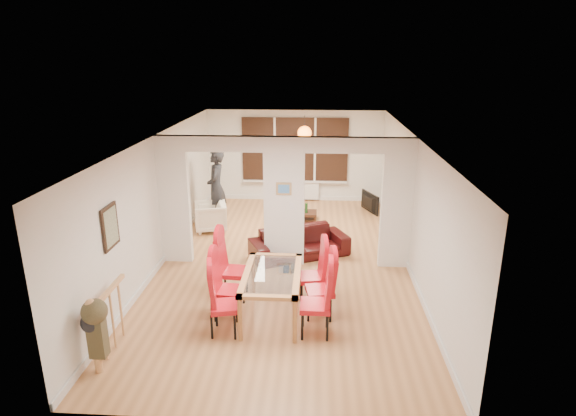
# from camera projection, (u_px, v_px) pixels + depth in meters

# --- Properties ---
(floor) EXTENTS (5.00, 9.00, 0.01)m
(floor) POSITION_uv_depth(u_px,v_px,m) (284.00, 262.00, 9.88)
(floor) COLOR #BB7E4B
(floor) RESTS_ON ground
(room_walls) EXTENTS (5.00, 9.00, 2.60)m
(room_walls) POSITION_uv_depth(u_px,v_px,m) (284.00, 202.00, 9.49)
(room_walls) COLOR silver
(room_walls) RESTS_ON floor
(divider_wall) EXTENTS (5.00, 0.18, 2.60)m
(divider_wall) POSITION_uv_depth(u_px,v_px,m) (284.00, 202.00, 9.49)
(divider_wall) COLOR white
(divider_wall) RESTS_ON floor
(bay_window_blinds) EXTENTS (3.00, 0.08, 1.80)m
(bay_window_blinds) POSITION_uv_depth(u_px,v_px,m) (295.00, 149.00, 13.64)
(bay_window_blinds) COLOR black
(bay_window_blinds) RESTS_ON room_walls
(radiator) EXTENTS (1.40, 0.08, 0.50)m
(radiator) POSITION_uv_depth(u_px,v_px,m) (295.00, 191.00, 13.97)
(radiator) COLOR white
(radiator) RESTS_ON floor
(pendant_light) EXTENTS (0.36, 0.36, 0.36)m
(pendant_light) POSITION_uv_depth(u_px,v_px,m) (305.00, 133.00, 12.34)
(pendant_light) COLOR orange
(pendant_light) RESTS_ON room_walls
(stair_newel) EXTENTS (0.40, 1.20, 1.10)m
(stair_newel) POSITION_uv_depth(u_px,v_px,m) (110.00, 316.00, 6.81)
(stair_newel) COLOR tan
(stair_newel) RESTS_ON floor
(wall_poster) EXTENTS (0.04, 0.52, 0.67)m
(wall_poster) POSITION_uv_depth(u_px,v_px,m) (110.00, 227.00, 7.26)
(wall_poster) COLOR gray
(wall_poster) RESTS_ON room_walls
(pillar_photo) EXTENTS (0.30, 0.03, 0.25)m
(pillar_photo) POSITION_uv_depth(u_px,v_px,m) (284.00, 189.00, 9.30)
(pillar_photo) COLOR #4C8CD8
(pillar_photo) RESTS_ON divider_wall
(dining_table) EXTENTS (0.91, 1.62, 0.76)m
(dining_table) POSITION_uv_depth(u_px,v_px,m) (272.00, 294.00, 7.78)
(dining_table) COLOR #B57743
(dining_table) RESTS_ON floor
(dining_chair_la) EXTENTS (0.51, 0.51, 1.07)m
(dining_chair_la) POSITION_uv_depth(u_px,v_px,m) (225.00, 301.00, 7.24)
(dining_chair_la) COLOR red
(dining_chair_la) RESTS_ON floor
(dining_chair_lb) EXTENTS (0.46, 0.46, 1.08)m
(dining_chair_lb) POSITION_uv_depth(u_px,v_px,m) (227.00, 286.00, 7.70)
(dining_chair_lb) COLOR red
(dining_chair_lb) RESTS_ON floor
(dining_chair_lc) EXTENTS (0.51, 0.51, 1.17)m
(dining_chair_lc) POSITION_uv_depth(u_px,v_px,m) (233.00, 267.00, 8.29)
(dining_chair_lc) COLOR red
(dining_chair_lc) RESTS_ON floor
(dining_chair_ra) EXTENTS (0.46, 0.46, 1.13)m
(dining_chair_ra) POSITION_uv_depth(u_px,v_px,m) (315.00, 300.00, 7.20)
(dining_chair_ra) COLOR red
(dining_chair_ra) RESTS_ON floor
(dining_chair_rb) EXTENTS (0.50, 0.50, 1.08)m
(dining_chair_rb) POSITION_uv_depth(u_px,v_px,m) (320.00, 286.00, 7.71)
(dining_chair_rb) COLOR red
(dining_chair_rb) RESTS_ON floor
(dining_chair_rc) EXTENTS (0.49, 0.49, 1.07)m
(dining_chair_rc) POSITION_uv_depth(u_px,v_px,m) (312.00, 273.00, 8.19)
(dining_chair_rc) COLOR red
(dining_chair_rc) RESTS_ON floor
(sofa) EXTENTS (2.19, 1.57, 0.60)m
(sofa) POSITION_uv_depth(u_px,v_px,m) (299.00, 243.00, 10.11)
(sofa) COLOR black
(sofa) RESTS_ON floor
(armchair) EXTENTS (0.89, 0.91, 0.68)m
(armchair) POSITION_uv_depth(u_px,v_px,m) (210.00, 217.00, 11.60)
(armchair) COLOR silver
(armchair) RESTS_ON floor
(person) EXTENTS (0.72, 0.50, 1.88)m
(person) POSITION_uv_depth(u_px,v_px,m) (216.00, 187.00, 11.91)
(person) COLOR black
(person) RESTS_ON floor
(television) EXTENTS (0.89, 0.45, 0.52)m
(television) POSITION_uv_depth(u_px,v_px,m) (367.00, 202.00, 12.98)
(television) COLOR black
(television) RESTS_ON floor
(coffee_table) EXTENTS (1.03, 0.60, 0.23)m
(coffee_table) POSITION_uv_depth(u_px,v_px,m) (297.00, 216.00, 12.36)
(coffee_table) COLOR #351C12
(coffee_table) RESTS_ON floor
(bottle) EXTENTS (0.07, 0.07, 0.27)m
(bottle) POSITION_uv_depth(u_px,v_px,m) (306.00, 208.00, 12.21)
(bottle) COLOR #143F19
(bottle) RESTS_ON coffee_table
(bowl) EXTENTS (0.22, 0.22, 0.05)m
(bowl) POSITION_uv_depth(u_px,v_px,m) (288.00, 211.00, 12.27)
(bowl) COLOR #351C12
(bowl) RESTS_ON coffee_table
(shoes) EXTENTS (0.25, 0.27, 0.10)m
(shoes) POSITION_uv_depth(u_px,v_px,m) (290.00, 269.00, 9.48)
(shoes) COLOR black
(shoes) RESTS_ON floor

